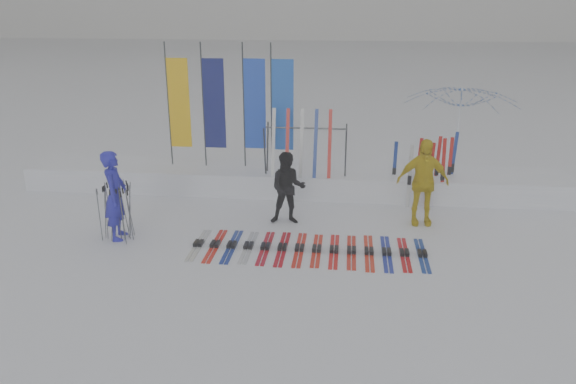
# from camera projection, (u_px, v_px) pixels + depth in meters

# --- Properties ---
(ground) EXTENTS (120.00, 120.00, 0.00)m
(ground) POSITION_uv_depth(u_px,v_px,m) (268.00, 270.00, 10.53)
(ground) COLOR white
(ground) RESTS_ON ground
(snow_bank) EXTENTS (14.00, 1.60, 0.60)m
(snow_bank) POSITION_uv_depth(u_px,v_px,m) (293.00, 180.00, 14.76)
(snow_bank) COLOR white
(snow_bank) RESTS_ON ground
(person_blue) EXTENTS (0.55, 0.75, 1.90)m
(person_blue) POSITION_uv_depth(u_px,v_px,m) (115.00, 195.00, 11.63)
(person_blue) COLOR #1F1EB2
(person_blue) RESTS_ON ground
(person_black) EXTENTS (0.84, 0.68, 1.64)m
(person_black) POSITION_uv_depth(u_px,v_px,m) (288.00, 188.00, 12.47)
(person_black) COLOR black
(person_black) RESTS_ON ground
(person_yellow) EXTENTS (1.18, 0.56, 1.96)m
(person_yellow) POSITION_uv_depth(u_px,v_px,m) (423.00, 182.00, 12.40)
(person_yellow) COLOR gold
(person_yellow) RESTS_ON ground
(tent_canopy) EXTENTS (3.26, 3.31, 2.74)m
(tent_canopy) POSITION_uv_depth(u_px,v_px,m) (458.00, 135.00, 15.00)
(tent_canopy) COLOR white
(tent_canopy) RESTS_ON ground
(ski_row) EXTENTS (4.70, 1.70, 0.07)m
(ski_row) POSITION_uv_depth(u_px,v_px,m) (308.00, 249.00, 11.33)
(ski_row) COLOR #B5B7BC
(ski_row) RESTS_ON ground
(pole_cluster) EXTENTS (0.65, 0.52, 1.25)m
(pole_cluster) POSITION_uv_depth(u_px,v_px,m) (118.00, 213.00, 11.70)
(pole_cluster) COLOR #595B60
(pole_cluster) RESTS_ON ground
(feather_flags) EXTENTS (3.28, 0.10, 3.20)m
(feather_flags) POSITION_uv_depth(u_px,v_px,m) (231.00, 104.00, 14.37)
(feather_flags) COLOR #383A3F
(feather_flags) RESTS_ON ground
(ski_rack) EXTENTS (2.04, 0.80, 1.23)m
(ski_rack) POSITION_uv_depth(u_px,v_px,m) (306.00, 144.00, 13.99)
(ski_rack) COLOR #383A3F
(ski_rack) RESTS_ON ground
(upright_skis) EXTENTS (1.55, 1.13, 1.70)m
(upright_skis) POSITION_uv_depth(u_px,v_px,m) (428.00, 171.00, 13.86)
(upright_skis) COLOR navy
(upright_skis) RESTS_ON ground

